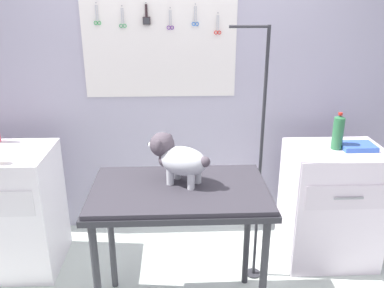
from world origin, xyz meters
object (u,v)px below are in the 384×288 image
grooming_arm (259,171)px  cabinet_right (330,205)px  counter_left (2,210)px  soda_bottle (338,132)px  dog (177,158)px  grooming_table (180,201)px

grooming_arm → cabinet_right: size_ratio=1.96×
counter_left → soda_bottle: bearing=0.1°
cabinet_right → counter_left: bearing=179.9°
dog → cabinet_right: dog is taller
grooming_table → cabinet_right: (1.16, 0.55, -0.36)m
cabinet_right → soda_bottle: 0.58m
counter_left → cabinet_right: (2.47, -0.00, -0.01)m
counter_left → soda_bottle: size_ratio=3.42×
grooming_table → cabinet_right: size_ratio=1.16×
soda_bottle → counter_left: bearing=-179.9°
counter_left → soda_bottle: 2.52m
grooming_arm → grooming_table: bearing=-147.7°
cabinet_right → grooming_table: bearing=-154.6°
dog → soda_bottle: (1.16, 0.49, -0.02)m
dog → counter_left: dog is taller
grooming_arm → dog: size_ratio=4.56×
grooming_table → grooming_arm: bearing=32.3°
grooming_table → grooming_arm: size_ratio=0.59×
counter_left → cabinet_right: bearing=-0.1°
grooming_table → counter_left: size_ratio=1.13×
grooming_arm → dog: (-0.55, -0.27, 0.22)m
dog → counter_left: (-1.30, 0.48, -0.60)m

